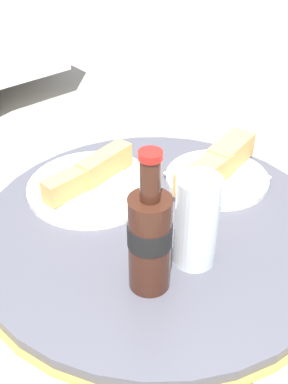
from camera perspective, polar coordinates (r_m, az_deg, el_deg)
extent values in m
cylinder|color=gold|center=(1.12, 1.10, -18.47)|extent=(0.09, 0.09, 0.70)
cylinder|color=gold|center=(0.86, 1.36, -4.97)|extent=(0.63, 0.63, 0.01)
cylinder|color=#4C4C56|center=(0.85, 1.37, -4.20)|extent=(0.62, 0.62, 0.02)
cylinder|color=#3D1E14|center=(0.69, 0.67, -6.18)|extent=(0.06, 0.06, 0.16)
cylinder|color=black|center=(0.67, 0.68, -4.97)|extent=(0.06, 0.06, 0.03)
cylinder|color=#3D1E14|center=(0.62, 0.74, 1.49)|extent=(0.03, 0.03, 0.06)
cylinder|color=red|center=(0.60, 0.77, 4.39)|extent=(0.03, 0.03, 0.01)
cylinder|color=black|center=(0.74, 6.15, -4.51)|extent=(0.06, 0.06, 0.12)
cylinder|color=silver|center=(0.73, 6.23, -3.48)|extent=(0.07, 0.07, 0.15)
cylinder|color=silver|center=(0.96, 8.63, 1.64)|extent=(0.20, 0.20, 0.01)
cube|color=white|center=(0.96, 8.67, 1.98)|extent=(0.15, 0.15, 0.00)
cube|color=tan|center=(0.91, 7.13, 1.97)|extent=(0.14, 0.06, 0.05)
cube|color=tan|center=(0.99, 10.24, 4.65)|extent=(0.12, 0.08, 0.05)
cylinder|color=silver|center=(0.93, -6.11, 0.61)|extent=(0.25, 0.25, 0.01)
cube|color=white|center=(0.93, -6.14, 0.96)|extent=(0.17, 0.17, 0.00)
cube|color=tan|center=(0.90, -8.29, 1.24)|extent=(0.13, 0.05, 0.04)
cube|color=tan|center=(0.94, -4.65, 3.33)|extent=(0.13, 0.06, 0.05)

